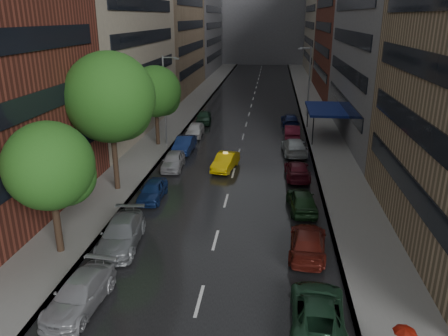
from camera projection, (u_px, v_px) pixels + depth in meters
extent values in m
cube|color=black|center=(251.00, 108.00, 63.91)|extent=(14.00, 140.00, 0.01)
cube|color=gray|center=(190.00, 107.00, 64.83)|extent=(4.00, 140.00, 0.15)
cube|color=gray|center=(313.00, 109.00, 62.95)|extent=(4.00, 140.00, 0.15)
cube|color=#937A5B|center=(169.00, 27.00, 74.99)|extent=(8.00, 28.00, 22.00)
cube|color=slate|center=(390.00, 24.00, 45.26)|extent=(8.00, 28.00, 24.00)
cube|color=gray|center=(328.00, 10.00, 99.03)|extent=(8.00, 32.00, 28.00)
cube|color=slate|center=(265.00, 4.00, 122.45)|extent=(40.00, 14.00, 32.00)
cylinder|color=#382619|center=(57.00, 219.00, 24.29)|extent=(0.40, 0.40, 4.21)
sphere|color=#1E5116|center=(49.00, 166.00, 23.25)|extent=(4.81, 4.81, 4.81)
cylinder|color=#382619|center=(115.00, 155.00, 33.02)|extent=(0.40, 0.40, 5.79)
sphere|color=#1E5116|center=(110.00, 97.00, 31.59)|extent=(6.62, 6.62, 6.62)
cylinder|color=#382619|center=(157.00, 124.00, 44.95)|extent=(0.40, 0.40, 4.52)
sphere|color=#1E5116|center=(155.00, 91.00, 43.84)|extent=(5.16, 5.16, 5.16)
imported|color=yellow|center=(225.00, 161.00, 38.37)|extent=(2.29, 4.56, 1.44)
imported|color=gray|center=(80.00, 294.00, 20.11)|extent=(2.34, 4.99, 1.41)
imported|color=slate|center=(121.00, 233.00, 25.53)|extent=(2.66, 5.53, 1.55)
imported|color=navy|center=(153.00, 190.00, 32.04)|extent=(1.65, 4.08, 1.39)
imported|color=gray|center=(173.00, 161.00, 38.48)|extent=(1.99, 4.45, 1.49)
imported|color=#112050|center=(184.00, 144.00, 43.29)|extent=(1.76, 4.67, 1.52)
imported|color=silver|center=(195.00, 130.00, 48.93)|extent=(1.83, 4.40, 1.49)
imported|color=#1C3E29|center=(204.00, 117.00, 54.98)|extent=(2.23, 4.69, 1.55)
imported|color=#193824|center=(318.00, 312.00, 18.86)|extent=(2.62, 5.22, 1.42)
imported|color=#581811|center=(308.00, 242.00, 24.68)|extent=(2.44, 5.13, 1.44)
imported|color=black|center=(302.00, 200.00, 30.15)|extent=(2.20, 4.64, 1.53)
imported|color=#54101C|center=(297.00, 170.00, 36.30)|extent=(2.13, 4.87, 1.39)
imported|color=#B6BEC1|center=(294.00, 146.00, 42.59)|extent=(2.58, 5.47, 1.54)
imported|color=maroon|center=(292.00, 132.00, 48.09)|extent=(1.62, 4.61, 1.52)
imported|color=#0F1946|center=(290.00, 120.00, 53.77)|extent=(2.26, 5.04, 1.43)
imported|color=#A11B0C|center=(404.00, 335.00, 15.93)|extent=(0.82, 0.82, 0.72)
cylinder|color=gray|center=(165.00, 101.00, 44.42)|extent=(0.18, 0.18, 9.00)
cube|color=gray|center=(177.00, 59.00, 42.89)|extent=(0.50, 0.22, 0.16)
cylinder|color=gray|center=(309.00, 82.00, 56.88)|extent=(0.18, 0.18, 9.00)
cube|color=gray|center=(300.00, 49.00, 55.64)|extent=(0.50, 0.22, 0.16)
cube|color=navy|center=(326.00, 109.00, 47.86)|extent=(4.00, 8.00, 0.25)
cylinder|color=black|center=(313.00, 131.00, 44.96)|extent=(0.12, 0.12, 3.00)
cylinder|color=black|center=(308.00, 115.00, 52.09)|extent=(0.12, 0.12, 3.00)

